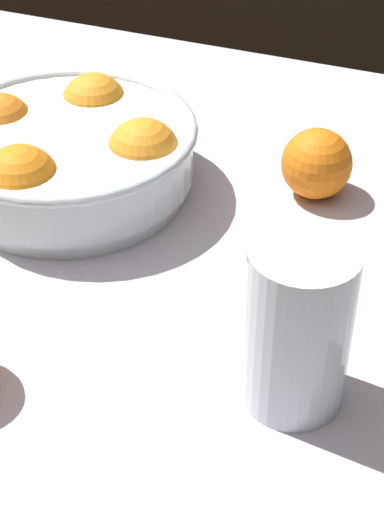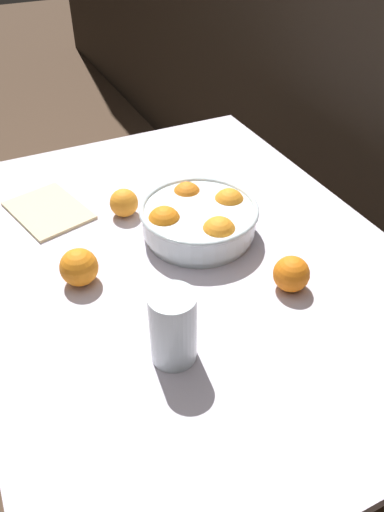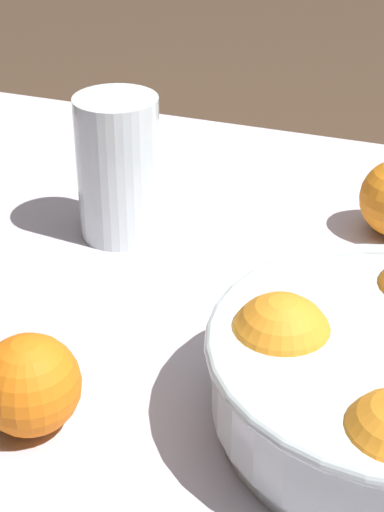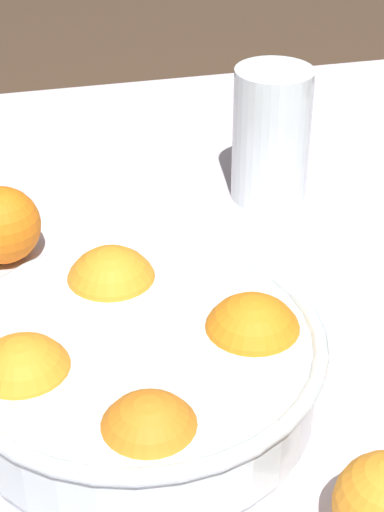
# 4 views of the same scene
# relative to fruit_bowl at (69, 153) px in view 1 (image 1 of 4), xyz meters

# --- Properties ---
(dining_table) EXTENTS (1.25, 0.94, 0.71)m
(dining_table) POSITION_rel_fruit_bowl_xyz_m (0.05, -0.06, -0.12)
(dining_table) COLOR silver
(dining_table) RESTS_ON ground_plane
(fruit_bowl) EXTENTS (0.28, 0.28, 0.10)m
(fruit_bowl) POSITION_rel_fruit_bowl_xyz_m (0.00, 0.00, 0.00)
(fruit_bowl) COLOR silver
(fruit_bowl) RESTS_ON dining_table
(juice_glass) EXTENTS (0.08, 0.08, 0.15)m
(juice_glass) POSITION_rel_fruit_bowl_xyz_m (0.31, -0.20, 0.02)
(juice_glass) COLOR #F4A314
(juice_glass) RESTS_ON dining_table
(orange_loose_near_bowl) EXTENTS (0.08, 0.08, 0.08)m
(orange_loose_near_bowl) POSITION_rel_fruit_bowl_xyz_m (0.25, 0.09, -0.01)
(orange_loose_near_bowl) COLOR orange
(orange_loose_near_bowl) RESTS_ON dining_table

